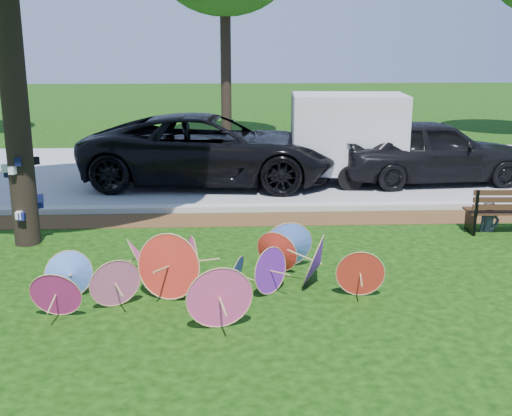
{
  "coord_description": "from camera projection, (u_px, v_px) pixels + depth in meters",
  "views": [
    {
      "loc": [
        0.03,
        -7.78,
        3.49
      ],
      "look_at": [
        0.5,
        2.0,
        0.9
      ],
      "focal_mm": 45.0,
      "sensor_mm": 36.0,
      "label": 1
    }
  ],
  "objects": [
    {
      "name": "ground",
      "position": [
        225.0,
        314.0,
        8.4
      ],
      "size": [
        90.0,
        90.0,
        0.0
      ],
      "primitive_type": "plane",
      "color": "black",
      "rests_on": "ground"
    },
    {
      "name": "person_left",
      "position": [
        491.0,
        201.0,
        11.87
      ],
      "size": [
        0.46,
        0.35,
        1.15
      ],
      "primitive_type": "imported",
      "rotation": [
        0.0,
        0.0,
        0.19
      ],
      "color": "#3B4350",
      "rests_on": "ground"
    },
    {
      "name": "park_bench",
      "position": [
        510.0,
        210.0,
        11.87
      ],
      "size": [
        1.65,
        0.69,
        0.85
      ],
      "primitive_type": null,
      "rotation": [
        0.0,
        0.0,
        -0.04
      ],
      "color": "black",
      "rests_on": "ground"
    },
    {
      "name": "parasol_pile",
      "position": [
        214.0,
        268.0,
        8.97
      ],
      "size": [
        4.74,
        2.42,
        0.94
      ],
      "color": "#F24890",
      "rests_on": "ground"
    },
    {
      "name": "black_van",
      "position": [
        210.0,
        150.0,
        15.72
      ],
      "size": [
        6.4,
        3.36,
        1.72
      ],
      "primitive_type": "imported",
      "rotation": [
        0.0,
        0.0,
        1.49
      ],
      "color": "black",
      "rests_on": "ground"
    },
    {
      "name": "cargo_trailer",
      "position": [
        348.0,
        133.0,
        15.74
      ],
      "size": [
        2.83,
        1.93,
        2.49
      ],
      "primitive_type": "cube",
      "rotation": [
        0.0,
        0.0,
        -0.08
      ],
      "color": "silver",
      "rests_on": "ground"
    },
    {
      "name": "street",
      "position": [
        225.0,
        171.0,
        17.43
      ],
      "size": [
        90.0,
        8.0,
        0.01
      ],
      "primitive_type": "cube",
      "color": "gray",
      "rests_on": "ground"
    },
    {
      "name": "dark_pickup",
      "position": [
        432.0,
        151.0,
        15.84
      ],
      "size": [
        4.87,
        2.28,
        1.61
      ],
      "primitive_type": "imported",
      "rotation": [
        0.0,
        0.0,
        1.65
      ],
      "color": "black",
      "rests_on": "ground"
    },
    {
      "name": "curb",
      "position": [
        225.0,
        208.0,
        13.41
      ],
      "size": [
        90.0,
        0.3,
        0.12
      ],
      "primitive_type": "cube",
      "color": "#B7B5AD",
      "rests_on": "ground"
    },
    {
      "name": "mulch_strip",
      "position": [
        225.0,
        220.0,
        12.74
      ],
      "size": [
        90.0,
        1.0,
        0.01
      ],
      "primitive_type": "cube",
      "color": "#472D16",
      "rests_on": "ground"
    }
  ]
}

